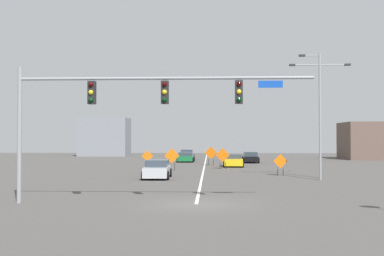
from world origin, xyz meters
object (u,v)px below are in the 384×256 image
street_lamp_near_right (319,111)px  car_yellow_distant (233,161)px  construction_sign_right_shoulder (147,157)px  construction_sign_left_lane (172,157)px  construction_sign_right_lane (223,156)px  street_lamp_near_left (320,109)px  construction_sign_left_shoulder (211,154)px  car_blue_far (187,155)px  traffic_signal_assembly (128,100)px  car_black_passing (250,157)px  construction_sign_median_near (280,162)px  car_silver_approaching (157,169)px  car_green_mid (186,157)px

street_lamp_near_right → car_yellow_distant: street_lamp_near_right is taller
construction_sign_right_shoulder → car_yellow_distant: (8.50, 4.36, -0.50)m
construction_sign_left_lane → construction_sign_right_lane: size_ratio=1.02×
street_lamp_near_right → street_lamp_near_left: size_ratio=1.05×
construction_sign_right_shoulder → construction_sign_left_shoulder: size_ratio=0.87×
street_lamp_near_left → construction_sign_left_shoulder: bearing=117.3°
construction_sign_left_shoulder → construction_sign_right_lane: size_ratio=1.02×
street_lamp_near_right → car_blue_far: street_lamp_near_right is taller
construction_sign_left_lane → construction_sign_right_shoulder: bearing=142.1°
construction_sign_right_lane → traffic_signal_assembly: bearing=-101.7°
street_lamp_near_left → construction_sign_right_lane: size_ratio=4.25×
construction_sign_right_lane → car_black_passing: bearing=72.4°
traffic_signal_assembly → car_black_passing: traffic_signal_assembly is taller
construction_sign_median_near → car_yellow_distant: construction_sign_median_near is taller
construction_sign_right_lane → car_yellow_distant: (1.21, 3.65, -0.63)m
street_lamp_near_right → car_black_passing: street_lamp_near_right is taller
car_silver_approaching → construction_sign_left_shoulder: bearing=76.4°
construction_sign_left_lane → construction_sign_right_shoulder: size_ratio=1.15×
construction_sign_left_shoulder → car_black_passing: 7.58m
car_silver_approaching → car_yellow_distant: bearing=66.0°
traffic_signal_assembly → construction_sign_right_lane: (4.97, 23.94, -3.47)m
construction_sign_median_near → car_yellow_distant: size_ratio=0.42×
construction_sign_right_shoulder → car_green_mid: bearing=77.9°
car_silver_approaching → car_black_passing: 24.10m
car_silver_approaching → traffic_signal_assembly: bearing=-89.2°
construction_sign_right_shoulder → car_green_mid: (2.99, 13.98, -0.54)m
construction_sign_right_lane → car_green_mid: (-4.30, 13.26, -0.66)m
traffic_signal_assembly → construction_sign_left_lane: 21.52m
traffic_signal_assembly → car_blue_far: (0.45, 44.02, -4.09)m
street_lamp_near_right → car_green_mid: bearing=113.5°
construction_sign_left_shoulder → car_yellow_distant: (2.35, -2.31, -0.66)m
street_lamp_near_left → car_yellow_distant: bearing=113.3°
street_lamp_near_right → construction_sign_median_near: (-2.17, 3.74, -3.86)m
construction_sign_left_lane → car_green_mid: construction_sign_left_lane is taller
street_lamp_near_left → construction_sign_right_lane: (-7.07, 9.94, -3.92)m
traffic_signal_assembly → construction_sign_median_near: 18.86m
street_lamp_near_left → construction_sign_right_lane: street_lamp_near_left is taller
construction_sign_left_lane → car_silver_approaching: construction_sign_left_lane is taller
construction_sign_right_shoulder → construction_sign_median_near: construction_sign_right_shoulder is taller
construction_sign_left_lane → car_yellow_distant: (5.96, 6.34, -0.66)m
traffic_signal_assembly → street_lamp_near_left: size_ratio=1.56×
construction_sign_median_near → car_black_passing: (-0.66, 19.71, -0.43)m
street_lamp_near_left → construction_sign_left_lane: (-11.82, 7.24, -3.89)m
construction_sign_right_shoulder → traffic_signal_assembly: bearing=-84.3°
car_green_mid → street_lamp_near_right: bearing=-66.5°
construction_sign_right_shoulder → construction_sign_median_near: bearing=-31.9°
street_lamp_near_right → car_yellow_distant: (-5.33, 15.36, -4.29)m
construction_sign_left_shoulder → construction_sign_right_lane: bearing=-79.2°
construction_sign_left_lane → car_yellow_distant: 8.73m
traffic_signal_assembly → car_black_passing: 36.95m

